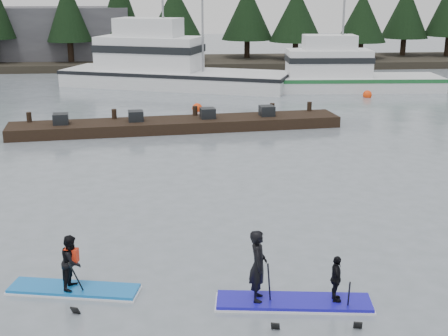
{
  "coord_description": "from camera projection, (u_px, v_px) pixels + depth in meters",
  "views": [
    {
      "loc": [
        -1.73,
        -13.28,
        6.76
      ],
      "look_at": [
        0.0,
        6.0,
        1.1
      ],
      "focal_mm": 50.0,
      "sensor_mm": 36.0,
      "label": 1
    }
  ],
  "objects": [
    {
      "name": "fishing_boat_large",
      "position": [
        169.0,
        77.0,
        43.42
      ],
      "size": [
        16.21,
        9.74,
        9.08
      ],
      "rotation": [
        0.0,
        0.0,
        -0.37
      ],
      "color": "silver",
      "rests_on": "ground"
    },
    {
      "name": "far_shore",
      "position": [
        187.0,
        63.0,
        54.81
      ],
      "size": [
        70.0,
        8.0,
        0.6
      ],
      "primitive_type": "cube",
      "color": "#2D281E",
      "rests_on": "ground"
    },
    {
      "name": "fishing_boat_medium",
      "position": [
        344.0,
        82.0,
        42.06
      ],
      "size": [
        12.39,
        4.21,
        7.58
      ],
      "rotation": [
        0.0,
        0.0,
        -0.06
      ],
      "color": "silver",
      "rests_on": "ground"
    },
    {
      "name": "ground",
      "position": [
        247.0,
        283.0,
        14.74
      ],
      "size": [
        160.0,
        160.0,
        0.0
      ],
      "primitive_type": "plane",
      "color": "slate",
      "rests_on": "ground"
    },
    {
      "name": "treeline",
      "position": [
        188.0,
        66.0,
        54.89
      ],
      "size": [
        60.0,
        4.0,
        8.0
      ],
      "primitive_type": null,
      "color": "black",
      "rests_on": "ground"
    },
    {
      "name": "buoy_b",
      "position": [
        197.0,
        111.0,
        35.09
      ],
      "size": [
        0.57,
        0.57,
        0.57
      ],
      "primitive_type": "sphere",
      "color": "#FF3F0C",
      "rests_on": "ground"
    },
    {
      "name": "waterfront_building",
      "position": [
        27.0,
        36.0,
        54.9
      ],
      "size": [
        18.0,
        6.0,
        5.0
      ],
      "primitive_type": "cube",
      "color": "#4C4C51",
      "rests_on": "ground"
    },
    {
      "name": "paddleboard_duo",
      "position": [
        287.0,
        282.0,
        13.61
      ],
      "size": [
        3.47,
        1.39,
        2.28
      ],
      "rotation": [
        0.0,
        0.0,
        -0.13
      ],
      "color": "#1913B2",
      "rests_on": "ground"
    },
    {
      "name": "floating_dock",
      "position": [
        177.0,
        125.0,
        30.37
      ],
      "size": [
        16.13,
        3.87,
        0.53
      ],
      "primitive_type": "cube",
      "rotation": [
        0.0,
        0.0,
        0.11
      ],
      "color": "black",
      "rests_on": "ground"
    },
    {
      "name": "buoy_c",
      "position": [
        367.0,
        97.0,
        39.43
      ],
      "size": [
        0.56,
        0.56,
        0.56
      ],
      "primitive_type": "sphere",
      "color": "#FF3F0C",
      "rests_on": "ground"
    },
    {
      "name": "paddleboard_solo",
      "position": [
        73.0,
        272.0,
        14.22
      ],
      "size": [
        3.06,
        1.36,
        1.85
      ],
      "rotation": [
        0.0,
        0.0,
        -0.21
      ],
      "color": "blue",
      "rests_on": "ground"
    }
  ]
}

